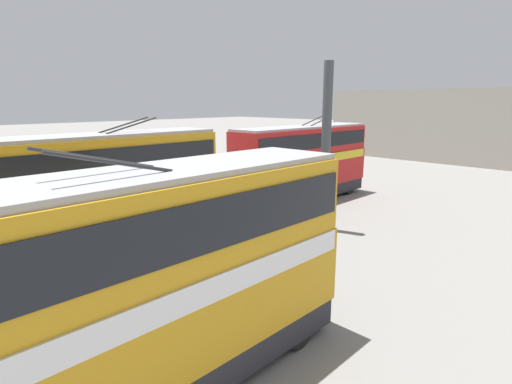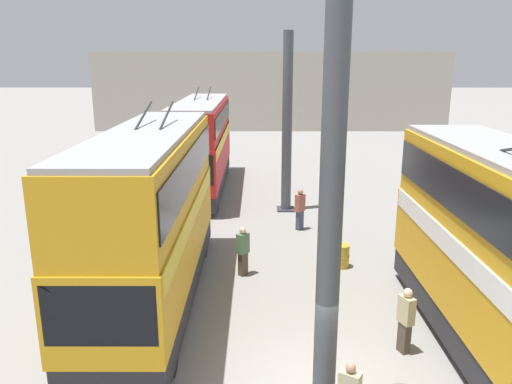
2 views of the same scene
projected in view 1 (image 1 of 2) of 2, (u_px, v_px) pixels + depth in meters
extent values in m
plane|color=gray|center=(39.00, 336.00, 11.35)|extent=(240.00, 240.00, 0.00)
cube|color=#A8A093|center=(489.00, 129.00, 39.05)|extent=(0.50, 36.00, 7.81)
cube|color=#333338|center=(12.00, 344.00, 10.87)|extent=(0.85, 0.85, 0.08)
cylinder|color=#42474C|center=(326.00, 149.00, 19.92)|extent=(0.47, 0.47, 8.42)
cube|color=#333338|center=(323.00, 228.00, 20.84)|extent=(0.85, 0.85, 0.08)
cylinder|color=black|center=(297.00, 332.00, 10.73)|extent=(0.92, 0.30, 0.92)
cylinder|color=black|center=(244.00, 304.00, 12.17)|extent=(0.92, 0.30, 0.92)
cube|color=#28282D|center=(172.00, 364.00, 9.16)|extent=(9.14, 2.45, 0.76)
cube|color=gold|center=(169.00, 307.00, 8.84)|extent=(9.32, 2.50, 2.09)
cube|color=white|center=(168.00, 275.00, 8.67)|extent=(9.04, 2.54, 0.55)
cube|color=gold|center=(165.00, 221.00, 8.40)|extent=(9.23, 2.43, 1.93)
cube|color=black|center=(164.00, 216.00, 8.38)|extent=(8.95, 2.51, 1.06)
cube|color=#9E9EA3|center=(162.00, 172.00, 8.17)|extent=(9.14, 2.25, 0.14)
cube|color=black|center=(300.00, 246.00, 11.98)|extent=(0.12, 2.30, 1.33)
cylinder|color=#282828|center=(115.00, 163.00, 7.04)|extent=(2.35, 0.07, 0.65)
cylinder|color=#282828|center=(97.00, 159.00, 7.52)|extent=(2.35, 0.07, 0.65)
cylinder|color=black|center=(20.00, 277.00, 13.96)|extent=(0.98, 0.30, 0.98)
cylinder|color=black|center=(3.00, 261.00, 15.41)|extent=(0.98, 0.30, 0.98)
cylinder|color=black|center=(190.00, 231.00, 19.01)|extent=(0.98, 0.30, 0.98)
cylinder|color=black|center=(166.00, 222.00, 20.45)|extent=(0.98, 0.30, 0.98)
cube|color=#28282D|center=(108.00, 240.00, 17.24)|extent=(10.08, 2.45, 0.77)
cube|color=gold|center=(106.00, 208.00, 16.93)|extent=(10.29, 2.50, 2.07)
cube|color=yellow|center=(104.00, 191.00, 16.76)|extent=(9.98, 2.54, 0.55)
cube|color=gold|center=(102.00, 161.00, 16.48)|extent=(10.19, 2.43, 1.99)
cube|color=black|center=(101.00, 159.00, 16.46)|extent=(9.88, 2.51, 1.09)
cube|color=#9E9EA3|center=(99.00, 135.00, 16.24)|extent=(10.08, 2.25, 0.14)
cylinder|color=#282828|center=(132.00, 125.00, 16.81)|extent=(2.35, 0.07, 0.65)
cylinder|color=#282828|center=(124.00, 125.00, 17.29)|extent=(2.35, 0.07, 0.65)
cylinder|color=black|center=(271.00, 209.00, 22.95)|extent=(0.95, 0.30, 0.95)
cylinder|color=black|center=(246.00, 203.00, 24.39)|extent=(0.95, 0.30, 0.95)
cylinder|color=black|center=(349.00, 188.00, 28.64)|extent=(0.95, 0.30, 0.95)
cylinder|color=black|center=(324.00, 183.00, 30.08)|extent=(0.95, 0.30, 0.95)
cube|color=#28282D|center=(302.00, 192.00, 26.55)|extent=(10.99, 2.45, 0.76)
cube|color=red|center=(303.00, 170.00, 26.22)|extent=(11.21, 2.50, 2.18)
cube|color=yellow|center=(303.00, 158.00, 26.04)|extent=(10.88, 2.54, 0.55)
cube|color=red|center=(304.00, 141.00, 25.80)|extent=(11.10, 2.43, 1.64)
cube|color=black|center=(304.00, 140.00, 25.78)|extent=(10.76, 2.51, 0.90)
cube|color=#9E9EA3|center=(304.00, 127.00, 25.60)|extent=(10.99, 2.25, 0.14)
cube|color=black|center=(241.00, 178.00, 22.33)|extent=(0.12, 2.30, 1.40)
cylinder|color=#282828|center=(322.00, 121.00, 26.25)|extent=(2.35, 0.07, 0.65)
cylinder|color=#282828|center=(313.00, 120.00, 26.73)|extent=(2.35, 0.07, 0.65)
cube|color=#384251|center=(294.00, 236.00, 18.43)|extent=(0.35, 0.36, 0.84)
cube|color=#934C42|center=(294.00, 220.00, 18.25)|extent=(0.46, 0.47, 0.73)
sphere|color=#A37A5B|center=(294.00, 210.00, 18.15)|extent=(0.24, 0.24, 0.24)
cube|color=#473D33|center=(180.00, 250.00, 16.78)|extent=(0.35, 0.35, 0.80)
cube|color=#4C7051|center=(179.00, 233.00, 16.61)|extent=(0.47, 0.47, 0.70)
sphere|color=beige|center=(178.00, 223.00, 16.51)|extent=(0.23, 0.23, 0.23)
cube|color=#473D33|center=(125.00, 335.00, 10.69)|extent=(0.35, 0.30, 0.81)
cube|color=tan|center=(123.00, 309.00, 10.53)|extent=(0.48, 0.38, 0.71)
sphere|color=beige|center=(122.00, 293.00, 10.42)|extent=(0.23, 0.23, 0.23)
cylinder|color=#B28E23|center=(249.00, 269.00, 14.87)|extent=(0.55, 0.55, 0.83)
cylinder|color=#B28E23|center=(249.00, 269.00, 14.87)|extent=(0.58, 0.58, 0.04)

